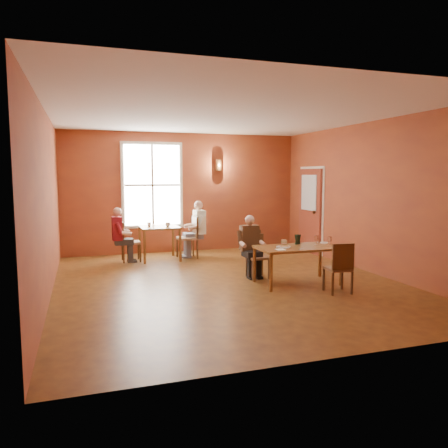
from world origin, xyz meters
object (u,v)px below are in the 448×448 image
object	(u,v)px
chair_empty	(338,267)
diner_maroon	(129,235)
chair_diner_main	(258,256)
chair_diner_white	(187,237)
diner_white	(188,231)
main_table	(297,265)
chair_diner_maroon	(131,241)
second_table	(160,243)
diner_main	(258,248)

from	to	relation	value
chair_empty	diner_maroon	world-z (taller)	diner_maroon
chair_diner_main	chair_diner_white	xyz separation A→B (m)	(-0.81, 2.37, 0.08)
chair_empty	diner_maroon	size ratio (longest dim) A/B	0.71
chair_diner_white	diner_white	xyz separation A→B (m)	(0.03, 0.00, 0.15)
chair_diner_main	diner_white	xyz separation A→B (m)	(-0.78, 2.37, 0.24)
main_table	chair_diner_maroon	size ratio (longest dim) A/B	1.58
second_table	chair_diner_white	world-z (taller)	chair_diner_white
diner_maroon	chair_empty	bearing A→B (deg)	38.61
main_table	chair_diner_white	xyz separation A→B (m)	(-1.31, 3.02, 0.16)
chair_diner_white	diner_maroon	size ratio (longest dim) A/B	0.83
chair_empty	second_table	bearing A→B (deg)	127.70
chair_empty	diner_maroon	xyz separation A→B (m)	(-3.00, 3.76, 0.17)
main_table	chair_empty	bearing A→B (deg)	-64.17
main_table	chair_diner_white	bearing A→B (deg)	113.53
diner_main	chair_diner_maroon	world-z (taller)	diner_main
diner_main	chair_diner_white	bearing A→B (deg)	-71.25
chair_diner_main	diner_white	distance (m)	2.51
diner_white	chair_diner_maroon	world-z (taller)	diner_white
chair_diner_main	chair_diner_white	world-z (taller)	chair_diner_white
chair_diner_white	diner_maroon	world-z (taller)	diner_maroon
main_table	second_table	size ratio (longest dim) A/B	1.64
main_table	diner_white	xyz separation A→B (m)	(-1.28, 3.02, 0.31)
diner_main	second_table	bearing A→B (deg)	-58.59
chair_diner_main	main_table	bearing A→B (deg)	127.57
chair_diner_main	diner_main	size ratio (longest dim) A/B	0.72
chair_diner_white	chair_diner_maroon	bearing A→B (deg)	90.00
diner_white	diner_maroon	distance (m)	1.36
chair_diner_main	chair_diner_maroon	xyz separation A→B (m)	(-2.11, 2.37, 0.04)
main_table	second_table	bearing A→B (deg)	123.06
chair_diner_maroon	main_table	bearing A→B (deg)	40.90
main_table	diner_main	world-z (taller)	diner_main
chair_diner_main	second_table	bearing A→B (deg)	-58.27
diner_maroon	diner_white	bearing A→B (deg)	90.00
diner_white	chair_diner_maroon	distance (m)	1.34
diner_white	diner_maroon	bearing A→B (deg)	90.00
chair_diner_maroon	second_table	bearing A→B (deg)	90.00
main_table	diner_main	bearing A→B (deg)	128.88
second_table	chair_diner_maroon	world-z (taller)	chair_diner_maroon
chair_diner_main	chair_diner_maroon	bearing A→B (deg)	-48.24
chair_diner_main	chair_empty	world-z (taller)	chair_empty
diner_white	chair_diner_maroon	bearing A→B (deg)	90.00
diner_main	second_table	size ratio (longest dim) A/B	1.30
diner_main	diner_white	bearing A→B (deg)	-71.89
diner_main	diner_maroon	bearing A→B (deg)	-48.20
diner_maroon	main_table	bearing A→B (deg)	41.22
diner_main	diner_maroon	world-z (taller)	diner_maroon
chair_diner_main	second_table	distance (m)	2.78
diner_main	chair_empty	distance (m)	1.62
main_table	chair_diner_maroon	distance (m)	3.99
chair_empty	chair_diner_white	xyz separation A→B (m)	(-1.67, 3.76, 0.07)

